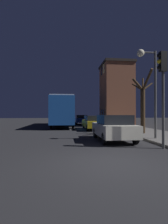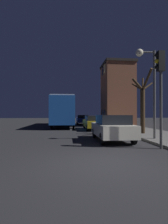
{
  "view_description": "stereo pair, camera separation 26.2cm",
  "coord_description": "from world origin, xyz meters",
  "px_view_note": "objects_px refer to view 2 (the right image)",
  "views": [
    {
      "loc": [
        -1.47,
        -5.38,
        1.56
      ],
      "look_at": [
        0.21,
        9.68,
        1.72
      ],
      "focal_mm": 28.0,
      "sensor_mm": 36.0,
      "label": 1
    },
    {
      "loc": [
        -1.2,
        -5.41,
        1.56
      ],
      "look_at": [
        0.21,
        9.68,
        1.72
      ],
      "focal_mm": 28.0,
      "sensor_mm": 36.0,
      "label": 2
    }
  ],
  "objects_px": {
    "car_near_lane": "(112,127)",
    "bus": "(64,110)",
    "streetlamp": "(148,75)",
    "traffic_light": "(160,79)",
    "car_far_lane": "(83,119)",
    "car_mid_lane": "(94,122)",
    "bare_tree": "(143,104)"
  },
  "relations": [
    {
      "from": "bus",
      "to": "car_near_lane",
      "type": "xyz_separation_m",
      "value": [
        3.09,
        -12.53,
        -1.29
      ]
    },
    {
      "from": "car_mid_lane",
      "to": "streetlamp",
      "type": "bearing_deg",
      "value": -74.62
    },
    {
      "from": "streetlamp",
      "to": "car_near_lane",
      "type": "xyz_separation_m",
      "value": [
        -2.1,
        0.18,
        -3.04
      ]
    },
    {
      "from": "car_far_lane",
      "to": "car_near_lane",
      "type": "bearing_deg",
      "value": -88.76
    },
    {
      "from": "car_near_lane",
      "to": "car_far_lane",
      "type": "bearing_deg",
      "value": 91.24
    },
    {
      "from": "traffic_light",
      "to": "bare_tree",
      "type": "bearing_deg",
      "value": 74.25
    },
    {
      "from": "streetlamp",
      "to": "bare_tree",
      "type": "relative_size",
      "value": 1.13
    },
    {
      "from": "car_near_lane",
      "to": "car_far_lane",
      "type": "distance_m",
      "value": 15.97
    },
    {
      "from": "bare_tree",
      "to": "bus",
      "type": "distance_m",
      "value": 11.72
    },
    {
      "from": "bare_tree",
      "to": "bus",
      "type": "bearing_deg",
      "value": 121.17
    },
    {
      "from": "bare_tree",
      "to": "bus",
      "type": "height_order",
      "value": "bare_tree"
    },
    {
      "from": "car_near_lane",
      "to": "bus",
      "type": "bearing_deg",
      "value": 103.84
    },
    {
      "from": "bus",
      "to": "traffic_light",
      "type": "bearing_deg",
      "value": -72.83
    },
    {
      "from": "car_mid_lane",
      "to": "car_near_lane",
      "type": "bearing_deg",
      "value": -90.6
    },
    {
      "from": "streetlamp",
      "to": "car_mid_lane",
      "type": "distance_m",
      "value": 8.23
    },
    {
      "from": "bus",
      "to": "car_near_lane",
      "type": "relative_size",
      "value": 2.98
    },
    {
      "from": "traffic_light",
      "to": "car_near_lane",
      "type": "xyz_separation_m",
      "value": [
        -1.56,
        2.51,
        -2.36
      ]
    },
    {
      "from": "traffic_light",
      "to": "car_far_lane",
      "type": "relative_size",
      "value": 1.11
    },
    {
      "from": "bare_tree",
      "to": "car_mid_lane",
      "type": "xyz_separation_m",
      "value": [
        -2.9,
        4.67,
        -1.59
      ]
    },
    {
      "from": "car_near_lane",
      "to": "traffic_light",
      "type": "bearing_deg",
      "value": -58.1
    },
    {
      "from": "streetlamp",
      "to": "traffic_light",
      "type": "relative_size",
      "value": 1.19
    },
    {
      "from": "streetlamp",
      "to": "traffic_light",
      "type": "height_order",
      "value": "streetlamp"
    },
    {
      "from": "traffic_light",
      "to": "car_far_lane",
      "type": "height_order",
      "value": "traffic_light"
    },
    {
      "from": "traffic_light",
      "to": "car_near_lane",
      "type": "height_order",
      "value": "traffic_light"
    },
    {
      "from": "bare_tree",
      "to": "car_near_lane",
      "type": "distance_m",
      "value": 4.19
    },
    {
      "from": "streetlamp",
      "to": "car_near_lane",
      "type": "height_order",
      "value": "streetlamp"
    },
    {
      "from": "car_mid_lane",
      "to": "car_far_lane",
      "type": "relative_size",
      "value": 1.19
    },
    {
      "from": "traffic_light",
      "to": "bus",
      "type": "relative_size",
      "value": 0.37
    },
    {
      "from": "traffic_light",
      "to": "car_mid_lane",
      "type": "bearing_deg",
      "value": 98.73
    },
    {
      "from": "car_near_lane",
      "to": "car_mid_lane",
      "type": "bearing_deg",
      "value": 89.4
    },
    {
      "from": "streetlamp",
      "to": "car_far_lane",
      "type": "xyz_separation_m",
      "value": [
        -2.44,
        16.15,
        -3.09
      ]
    },
    {
      "from": "bare_tree",
      "to": "car_far_lane",
      "type": "xyz_separation_m",
      "value": [
        -3.32,
        13.46,
        -1.59
      ]
    }
  ]
}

